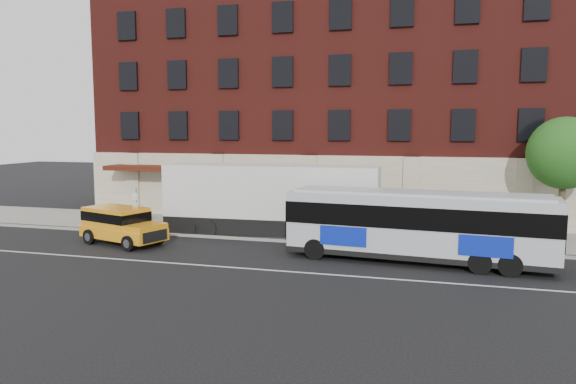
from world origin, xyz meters
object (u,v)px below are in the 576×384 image
(sign_pole, at_px, (136,207))
(shipping_container, at_px, (271,201))
(street_tree, at_px, (565,156))
(city_bus, at_px, (418,224))
(yellow_suv, at_px, (120,223))

(sign_pole, xyz_separation_m, shipping_container, (7.41, 1.18, 0.44))
(shipping_container, bearing_deg, sign_pole, -170.97)
(street_tree, bearing_deg, sign_pole, -171.39)
(street_tree, bearing_deg, city_bus, -138.57)
(yellow_suv, bearing_deg, city_bus, 0.19)
(city_bus, xyz_separation_m, shipping_container, (-7.82, 3.85, 0.19))
(sign_pole, bearing_deg, city_bus, -9.95)
(street_tree, relative_size, city_bus, 0.54)
(sign_pole, relative_size, city_bus, 0.22)
(sign_pole, distance_m, street_tree, 22.49)
(city_bus, bearing_deg, sign_pole, 170.05)
(sign_pole, distance_m, shipping_container, 7.51)
(sign_pole, bearing_deg, street_tree, 8.61)
(street_tree, height_order, city_bus, street_tree)
(street_tree, bearing_deg, shipping_container, -171.60)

